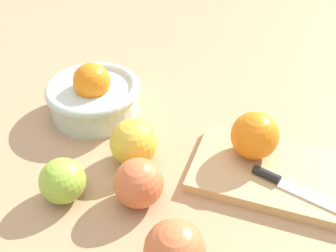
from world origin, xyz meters
TOP-DOWN VIEW (x-y plane):
  - ground_plane at (0.00, 0.00)m, footprint 2.40×2.40m
  - bowl at (-0.20, 0.09)m, footprint 0.18×0.18m
  - cutting_board at (0.16, 0.10)m, footprint 0.27×0.20m
  - orange_on_board at (0.12, 0.12)m, footprint 0.08×0.08m
  - knife at (0.19, 0.07)m, footprint 0.16×0.03m
  - apple_front_center at (-0.00, -0.05)m, footprint 0.08×0.08m
  - apple_mid_left at (-0.06, 0.02)m, footprint 0.08×0.08m
  - apple_front_right at (0.10, -0.13)m, footprint 0.08×0.08m
  - apple_front_left at (-0.10, -0.10)m, footprint 0.07×0.07m

SIDE VIEW (x-z plane):
  - ground_plane at x=0.00m, z-range 0.00..0.00m
  - cutting_board at x=0.16m, z-range 0.00..0.02m
  - knife at x=0.19m, z-range 0.02..0.03m
  - apple_front_left at x=-0.10m, z-range 0.00..0.07m
  - apple_front_center at x=0.00m, z-range 0.00..0.08m
  - apple_front_right at x=0.10m, z-range 0.00..0.08m
  - apple_mid_left at x=-0.06m, z-range 0.00..0.08m
  - bowl at x=-0.20m, z-range -0.01..0.10m
  - orange_on_board at x=0.12m, z-range 0.02..0.10m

